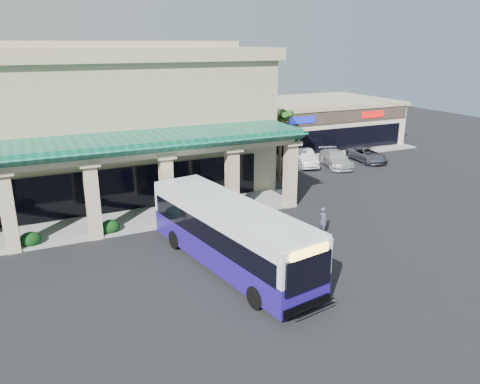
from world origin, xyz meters
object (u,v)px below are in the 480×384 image
transit_bus (229,236)px  car_gray (367,155)px  car_white (304,158)px  pedestrian (323,220)px  car_silver (273,161)px  car_red (336,159)px

transit_bus → car_gray: transit_bus is taller
car_white → car_gray: 6.68m
car_white → transit_bus: bearing=-116.7°
pedestrian → car_silver: 15.46m
car_gray → car_white: bearing=175.5°
car_silver → car_gray: (9.90, -1.36, -0.07)m
transit_bus → car_red: transit_bus is taller
transit_bus → pedestrian: bearing=3.8°
car_red → pedestrian: bearing=-112.8°
car_silver → pedestrian: bearing=-97.7°
car_silver → car_gray: 9.99m
car_silver → car_red: 6.12m
pedestrian → car_white: (7.99, 14.64, -0.06)m
transit_bus → car_white: transit_bus is taller
transit_bus → car_red: (17.57, 14.75, -0.99)m
car_silver → car_red: bearing=-6.0°
car_gray → car_silver: bearing=178.5°
pedestrian → car_gray: 19.77m
car_white → car_red: (2.55, -1.56, -0.04)m
car_silver → car_gray: bearing=2.0°
transit_bus → car_gray: (21.58, 15.05, -1.05)m
pedestrian → car_white: 16.68m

